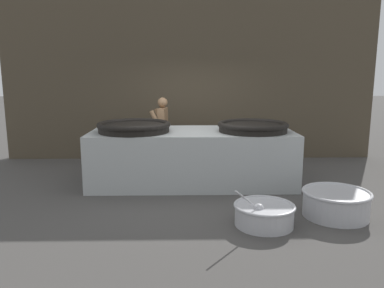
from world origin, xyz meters
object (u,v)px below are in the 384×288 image
at_px(giant_wok_far, 253,127).
at_px(prep_bowl_meat, 336,202).
at_px(prep_bowl_vegetables, 264,214).
at_px(giant_wok_near, 134,127).
at_px(cook, 163,130).

xyz_separation_m(giant_wok_far, prep_bowl_meat, (0.97, -1.67, -0.91)).
bearing_deg(prep_bowl_vegetables, giant_wok_far, 85.01).
height_order(giant_wok_near, cook, cook).
bearing_deg(prep_bowl_meat, giant_wok_near, 152.18).
bearing_deg(giant_wok_near, giant_wok_far, -0.37).
bearing_deg(prep_bowl_meat, cook, 131.65).
relative_size(giant_wok_near, giant_wok_far, 1.03).
height_order(cook, prep_bowl_vegetables, cook).
height_order(prep_bowl_vegetables, prep_bowl_meat, prep_bowl_vegetables).
bearing_deg(prep_bowl_meat, giant_wok_far, 120.02).
xyz_separation_m(cook, prep_bowl_vegetables, (1.60, -3.39, -0.69)).
bearing_deg(giant_wok_near, prep_bowl_meat, -27.82).
relative_size(giant_wok_near, prep_bowl_meat, 1.37).
bearing_deg(prep_bowl_vegetables, prep_bowl_meat, 15.04).
bearing_deg(cook, giant_wok_near, 79.36).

